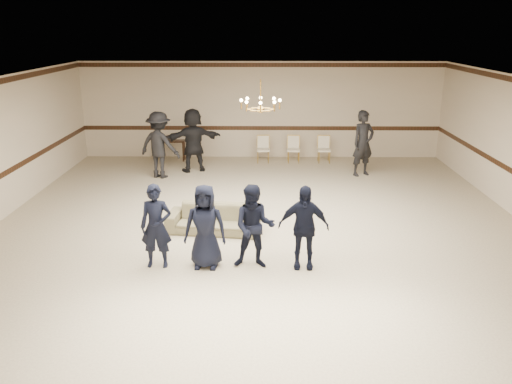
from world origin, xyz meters
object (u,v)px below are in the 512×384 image
chandelier (261,94)px  banquet_chair_left (263,149)px  boy_d (303,227)px  boy_b (205,227)px  console_table (173,150)px  banquet_chair_right (324,150)px  banquet_chair_mid (294,150)px  adult_left (159,145)px  adult_right (363,143)px  boy_a (156,226)px  boy_c (254,227)px  adult_mid (193,140)px  settee (213,219)px

chandelier → banquet_chair_left: chandelier is taller
boy_d → boy_b: bearing=-176.4°
console_table → banquet_chair_right: bearing=-4.3°
chandelier → banquet_chair_mid: 5.90m
chandelier → adult_left: bearing=130.7°
adult_right → boy_a: bearing=-153.9°
banquet_chair_left → adult_left: bearing=-154.8°
boy_c → adult_mid: 6.97m
boy_c → boy_d: bearing=3.2°
boy_d → adult_left: bearing=125.8°
adult_right → banquet_chair_left: size_ratio=2.28×
adult_right → banquet_chair_mid: (-1.96, 1.52, -0.55)m
adult_mid → boy_b: bearing=80.3°
boy_c → banquet_chair_right: boy_c is taller
banquet_chair_mid → boy_b: bearing=-101.2°
adult_mid → boy_a: bearing=72.7°
boy_d → chandelier: bearing=111.1°
adult_mid → boy_c: bearing=87.6°
chandelier → boy_b: bearing=-111.5°
boy_a → banquet_chair_right: size_ratio=1.85×
chandelier → boy_c: bearing=-92.3°
boy_a → settee: (0.88, 1.73, -0.50)m
adult_left → banquet_chair_left: size_ratio=2.28×
boy_c → console_table: size_ratio=1.96×
boy_d → adult_left: size_ratio=0.81×
boy_b → console_table: 8.25m
boy_b → chandelier: bearing=72.1°
adult_left → settee: bearing=136.1°
adult_right → adult_mid: bearing=149.7°
chandelier → settee: (-1.02, -0.81, -2.58)m
adult_right → adult_left: bearing=157.0°
banquet_chair_right → console_table: banquet_chair_right is taller
adult_mid → banquet_chair_mid: (3.14, 1.12, -0.55)m
adult_right → banquet_chair_left: (-2.96, 1.52, -0.55)m
boy_b → adult_mid: adult_mid is taller
banquet_chair_mid → banquet_chair_left: bearing=-176.4°
banquet_chair_left → console_table: bearing=170.4°
boy_d → banquet_chair_mid: 7.82m
boy_b → banquet_chair_mid: 8.08m
chandelier → boy_d: (0.80, -2.54, -2.08)m
adult_right → console_table: bearing=138.1°
boy_b → adult_right: bearing=60.9°
boy_c → console_table: 8.50m
banquet_chair_mid → banquet_chair_right: 1.00m
boy_c → banquet_chair_left: bearing=92.0°
settee → banquet_chair_left: (1.09, 6.07, 0.14)m
settee → banquet_chair_right: bearing=70.1°
boy_a → chandelier: bearing=52.7°
chandelier → settee: bearing=-141.6°
settee → boy_c: bearing=-55.0°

